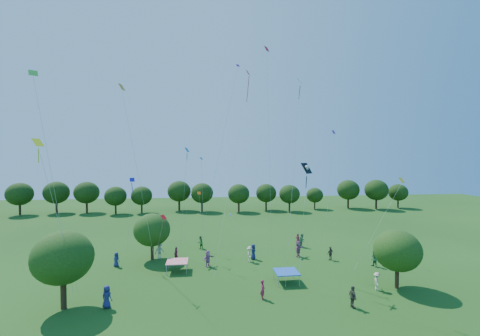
% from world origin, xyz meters
% --- Properties ---
extents(near_tree_west, '(4.62, 4.62, 6.17)m').
position_xyz_m(near_tree_west, '(-14.39, 11.14, 4.08)').
color(near_tree_west, '#422B19').
rests_on(near_tree_west, ground).
extents(near_tree_north, '(4.21, 4.21, 5.40)m').
position_xyz_m(near_tree_north, '(-9.36, 22.80, 3.50)').
color(near_tree_north, '#422B19').
rests_on(near_tree_north, ground).
extents(near_tree_east, '(4.16, 4.16, 5.35)m').
position_xyz_m(near_tree_east, '(14.22, 11.90, 3.47)').
color(near_tree_east, '#422B19').
rests_on(near_tree_east, ground).
extents(treeline, '(88.01, 8.77, 6.77)m').
position_xyz_m(treeline, '(-1.73, 55.43, 4.09)').
color(treeline, '#422B19').
rests_on(treeline, ground).
extents(tent_red_stripe, '(2.20, 2.20, 1.10)m').
position_xyz_m(tent_red_stripe, '(-6.13, 18.53, 1.04)').
color(tent_red_stripe, red).
rests_on(tent_red_stripe, ground).
extents(tent_blue, '(2.20, 2.20, 1.10)m').
position_xyz_m(tent_blue, '(4.50, 14.30, 1.04)').
color(tent_blue, blue).
rests_on(tent_blue, ground).
extents(crowd_person_0, '(1.00, 0.82, 1.79)m').
position_xyz_m(crowd_person_0, '(-11.02, 10.88, 0.90)').
color(crowd_person_0, navy).
rests_on(crowd_person_0, ground).
extents(crowd_person_1, '(0.40, 0.62, 1.65)m').
position_xyz_m(crowd_person_1, '(1.59, 11.03, 0.83)').
color(crowd_person_1, '#A01D43').
rests_on(crowd_person_1, ground).
extents(crowd_person_2, '(0.88, 0.90, 1.66)m').
position_xyz_m(crowd_person_2, '(-3.81, 26.60, 0.83)').
color(crowd_person_2, '#2E652B').
rests_on(crowd_person_2, ground).
extents(crowd_person_3, '(1.30, 1.09, 1.83)m').
position_xyz_m(crowd_person_3, '(-8.56, 23.10, 0.92)').
color(crowd_person_3, '#BCAD96').
rests_on(crowd_person_3, ground).
extents(crowd_person_4, '(1.00, 0.77, 1.56)m').
position_xyz_m(crowd_person_4, '(11.31, 20.26, 0.78)').
color(crowd_person_4, '#3F3832').
rests_on(crowd_person_4, ground).
extents(crowd_person_5, '(1.59, 1.63, 1.80)m').
position_xyz_m(crowd_person_5, '(-2.90, 19.62, 0.90)').
color(crowd_person_5, '#AB649B').
rests_on(crowd_person_5, ground).
extents(crowd_person_6, '(0.50, 0.89, 1.76)m').
position_xyz_m(crowd_person_6, '(2.42, 21.57, 0.88)').
color(crowd_person_6, navy).
rests_on(crowd_person_6, ground).
extents(crowd_person_7, '(0.76, 0.77, 1.77)m').
position_xyz_m(crowd_person_7, '(9.14, 26.05, 0.89)').
color(crowd_person_7, maroon).
rests_on(crowd_person_7, ground).
extents(crowd_person_8, '(0.67, 0.95, 1.75)m').
position_xyz_m(crowd_person_8, '(15.18, 17.49, 0.88)').
color(crowd_person_8, '#2A6240').
rests_on(crowd_person_8, ground).
extents(crowd_person_9, '(0.64, 1.20, 1.77)m').
position_xyz_m(crowd_person_9, '(1.87, 20.69, 0.88)').
color(crowd_person_9, beige).
rests_on(crowd_person_9, ground).
extents(crowd_person_10, '(0.51, 1.05, 1.76)m').
position_xyz_m(crowd_person_10, '(8.43, 8.69, 0.88)').
color(crowd_person_10, '#443E37').
rests_on(crowd_person_10, ground).
extents(crowd_person_11, '(1.75, 1.71, 1.93)m').
position_xyz_m(crowd_person_11, '(7.96, 21.83, 0.96)').
color(crowd_person_11, '#9A5986').
rests_on(crowd_person_11, ground).
extents(crowd_person_12, '(0.88, 0.74, 1.57)m').
position_xyz_m(crowd_person_12, '(-12.87, 20.74, 0.79)').
color(crowd_person_12, navy).
rests_on(crowd_person_12, ground).
extents(crowd_person_13, '(0.67, 0.70, 1.59)m').
position_xyz_m(crowd_person_13, '(-6.54, 21.96, 0.80)').
color(crowd_person_13, maroon).
rests_on(crowd_person_13, ground).
extents(crowd_person_14, '(0.95, 0.98, 1.80)m').
position_xyz_m(crowd_person_14, '(9.69, 25.82, 0.90)').
color(crowd_person_14, '#275D3A').
rests_on(crowd_person_14, ground).
extents(crowd_person_15, '(0.84, 1.16, 1.62)m').
position_xyz_m(crowd_person_15, '(12.17, 11.66, 0.81)').
color(crowd_person_15, beige).
rests_on(crowd_person_15, ground).
extents(pirate_kite, '(1.84, 2.42, 10.14)m').
position_xyz_m(pirate_kite, '(6.47, 14.46, 10.82)').
color(pirate_kite, black).
extents(red_high_kite, '(4.68, 9.77, 20.86)m').
position_xyz_m(red_high_kite, '(1.07, 20.50, 17.72)').
color(red_high_kite, red).
extents(small_kite_0, '(1.58, 3.58, 21.59)m').
position_xyz_m(small_kite_0, '(3.21, 16.94, 17.13)').
color(small_kite_0, red).
extents(small_kite_1, '(5.14, 0.70, 8.73)m').
position_xyz_m(small_kite_1, '(14.95, 13.51, 8.57)').
color(small_kite_1, yellow).
extents(small_kite_2, '(1.73, 3.21, 12.00)m').
position_xyz_m(small_kite_2, '(-14.49, 8.68, 11.35)').
color(small_kite_2, '#FFFC16').
extents(small_kite_3, '(2.40, 1.46, 17.05)m').
position_xyz_m(small_kite_3, '(-15.14, 10.00, 14.35)').
color(small_kite_3, green).
extents(small_kite_4, '(0.92, 0.47, 8.38)m').
position_xyz_m(small_kite_4, '(-11.37, 21.60, 8.15)').
color(small_kite_4, '#1813C7').
extents(small_kite_5, '(1.84, 1.46, 14.13)m').
position_xyz_m(small_kite_5, '(12.83, 23.92, 11.94)').
color(small_kite_5, purple).
extents(small_kite_6, '(1.96, 1.63, 4.29)m').
position_xyz_m(small_kite_6, '(-0.01, 20.77, 4.79)').
color(small_kite_6, white).
extents(small_kite_7, '(0.50, 1.61, 10.68)m').
position_xyz_m(small_kite_7, '(-3.54, 24.83, 8.87)').
color(small_kite_7, '#0B79B3').
extents(small_kite_8, '(1.81, 5.48, 5.52)m').
position_xyz_m(small_kite_8, '(-7.13, 14.59, 5.78)').
color(small_kite_8, red).
extents(small_kite_9, '(0.72, 0.40, 6.26)m').
position_xyz_m(small_kite_9, '(-3.86, 25.91, 6.32)').
color(small_kite_9, '#D34E0B').
extents(small_kite_10, '(3.05, 1.83, 17.95)m').
position_xyz_m(small_kite_10, '(-10.87, 18.01, 15.87)').
color(small_kite_10, orange).
extents(small_kite_11, '(2.74, 4.59, 18.14)m').
position_xyz_m(small_kite_11, '(5.29, 13.64, 15.91)').
color(small_kite_11, '#17801C').
extents(small_kite_12, '(1.19, 0.98, 11.81)m').
position_xyz_m(small_kite_12, '(-5.41, 23.09, 11.00)').
color(small_kite_12, '#137AC0').
extents(small_kite_13, '(5.09, 0.78, 22.67)m').
position_xyz_m(small_kite_13, '(-0.50, 26.01, 16.25)').
color(small_kite_13, '#5A1685').
extents(small_kite_14, '(1.71, 0.63, 7.76)m').
position_xyz_m(small_kite_14, '(-4.95, 23.42, 7.74)').
color(small_kite_14, white).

